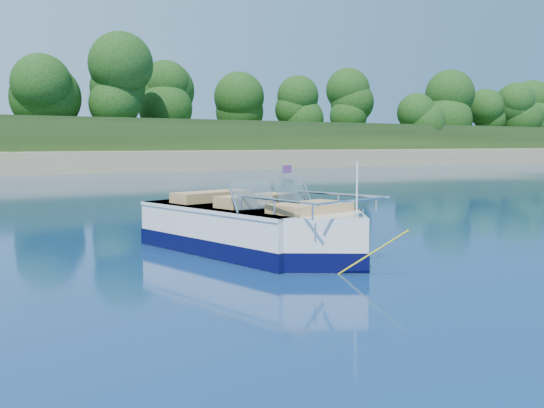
% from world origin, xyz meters
% --- Properties ---
extents(ground, '(160.00, 160.00, 0.00)m').
position_xyz_m(ground, '(0.00, 0.00, 0.00)').
color(ground, '#0B234E').
rests_on(ground, ground).
extents(motorboat, '(2.93, 5.98, 2.02)m').
position_xyz_m(motorboat, '(-0.53, 2.41, 0.39)').
color(motorboat, white).
rests_on(motorboat, ground).
extents(tow_tube, '(1.30, 1.30, 0.34)m').
position_xyz_m(tow_tube, '(0.95, 4.54, 0.09)').
color(tow_tube, '#EA9D00').
rests_on(tow_tube, ground).
extents(boy, '(0.38, 0.80, 1.55)m').
position_xyz_m(boy, '(0.93, 4.56, 0.00)').
color(boy, tan).
rests_on(boy, ground).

